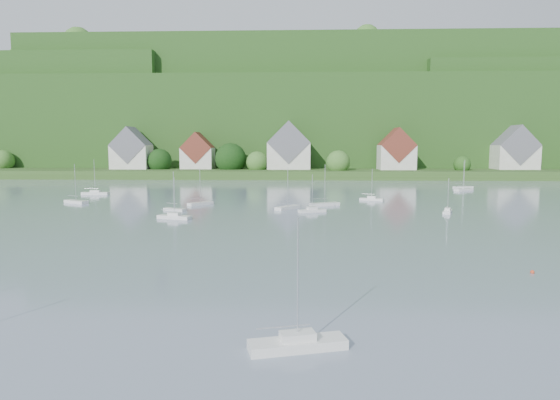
% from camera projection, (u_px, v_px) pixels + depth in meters
% --- Properties ---
extents(far_shore_strip, '(600.00, 60.00, 3.00)m').
position_uv_depth(far_shore_strip, '(277.00, 171.00, 198.56)').
color(far_shore_strip, '#2F4F1D').
rests_on(far_shore_strip, ground).
extents(forested_ridge, '(620.00, 181.22, 69.89)m').
position_uv_depth(forested_ridge, '(283.00, 125.00, 264.20)').
color(forested_ridge, '#1C3C13').
rests_on(forested_ridge, ground).
extents(village_building_0, '(14.00, 10.40, 16.00)m').
position_uv_depth(village_building_0, '(131.00, 152.00, 186.82)').
color(village_building_0, beige).
rests_on(village_building_0, far_shore_strip).
extents(village_building_1, '(12.00, 9.36, 14.00)m').
position_uv_depth(village_building_1, '(198.00, 154.00, 187.95)').
color(village_building_1, beige).
rests_on(village_building_1, far_shore_strip).
extents(village_building_2, '(16.00, 11.44, 18.00)m').
position_uv_depth(village_building_2, '(289.00, 150.00, 185.46)').
color(village_building_2, beige).
rests_on(village_building_2, far_shore_strip).
extents(village_building_3, '(13.00, 10.40, 15.50)m').
position_uv_depth(village_building_3, '(396.00, 152.00, 182.06)').
color(village_building_3, beige).
rests_on(village_building_3, far_shore_strip).
extents(village_building_4, '(15.00, 10.40, 16.50)m').
position_uv_depth(village_building_4, '(515.00, 152.00, 184.31)').
color(village_building_4, beige).
rests_on(village_building_4, far_shore_strip).
extents(near_sailboat_3, '(6.20, 3.18, 8.06)m').
position_uv_depth(near_sailboat_3, '(297.00, 342.00, 29.71)').
color(near_sailboat_3, silver).
rests_on(near_sailboat_3, ground).
extents(mooring_buoy_2, '(0.40, 0.40, 0.40)m').
position_uv_depth(mooring_buoy_2, '(532.00, 273.00, 47.29)').
color(mooring_buoy_2, red).
rests_on(mooring_buoy_2, ground).
extents(far_sailboat_cluster, '(200.80, 64.60, 8.71)m').
position_uv_depth(far_sailboat_cluster, '(286.00, 197.00, 112.98)').
color(far_sailboat_cluster, silver).
rests_on(far_sailboat_cluster, ground).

